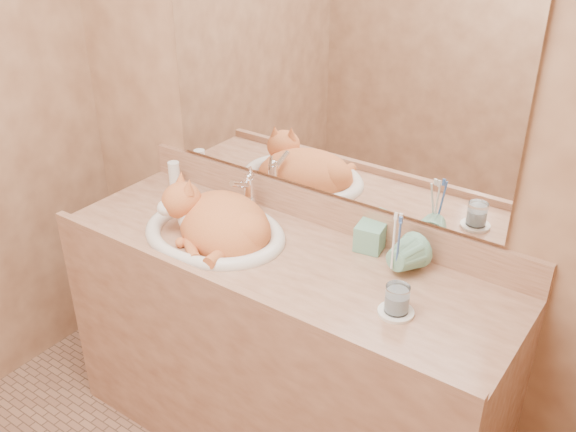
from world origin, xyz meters
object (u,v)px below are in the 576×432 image
Objects in this scene: sink_basin at (213,215)px; toothbrush_cup at (394,263)px; cat at (217,219)px; water_glass at (397,299)px; vanity_counter at (279,355)px; soap_dispenser at (367,229)px.

toothbrush_cup is at bearing -1.72° from sink_basin.
cat reaches higher than toothbrush_cup.
water_glass is (0.72, -0.04, -0.03)m from sink_basin.
cat is at bearing -177.12° from vanity_counter.
cat reaches higher than sink_basin.
soap_dispenser is at bearing 135.26° from water_glass.
soap_dispenser reaches higher than vanity_counter.
water_glass is at bearing -54.32° from soap_dispenser.
soap_dispenser reaches higher than water_glass.
sink_basin is at bearing -168.81° from soap_dispenser.
sink_basin is 0.72m from water_glass.
sink_basin reaches higher than water_glass.
soap_dispenser reaches higher than cat.
toothbrush_cup reaches higher than water_glass.
cat reaches higher than water_glass.
cat is at bearing -169.75° from toothbrush_cup.
toothbrush_cup is (0.14, -0.07, -0.04)m from soap_dispenser.
soap_dispenser is (0.49, 0.18, 0.04)m from cat.
water_glass is at bearing -7.28° from vanity_counter.
vanity_counter is 0.55m from cat.
cat is at bearing -169.23° from soap_dispenser.
vanity_counter is 19.19× the size of water_glass.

